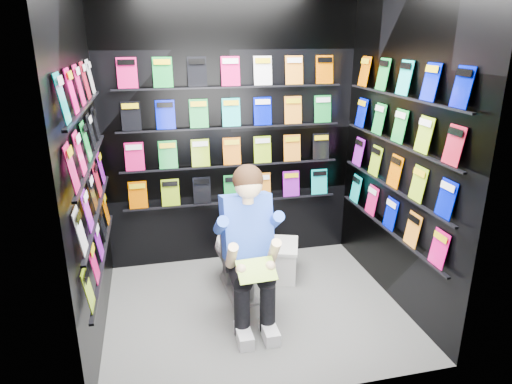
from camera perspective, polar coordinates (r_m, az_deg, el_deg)
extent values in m
plane|color=#61615F|center=(3.93, -0.13, -14.39)|extent=(2.40, 2.40, 0.00)
cube|color=black|center=(4.35, -3.14, 7.50)|extent=(2.40, 0.04, 2.60)
cube|color=black|center=(2.48, 5.08, -1.51)|extent=(2.40, 0.04, 2.60)
cube|color=black|center=(3.35, -20.61, 2.78)|extent=(0.04, 2.00, 2.60)
cube|color=black|center=(3.84, 17.64, 5.08)|extent=(0.04, 2.00, 2.60)
imported|color=white|center=(4.03, -2.34, -7.53)|extent=(0.46, 0.77, 0.73)
cube|color=silver|center=(4.35, 3.57, -8.66)|extent=(0.34, 0.45, 0.30)
cube|color=silver|center=(4.28, 3.62, -6.71)|extent=(0.36, 0.47, 0.03)
cube|color=green|center=(3.30, 0.07, -9.75)|extent=(0.29, 0.18, 0.12)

